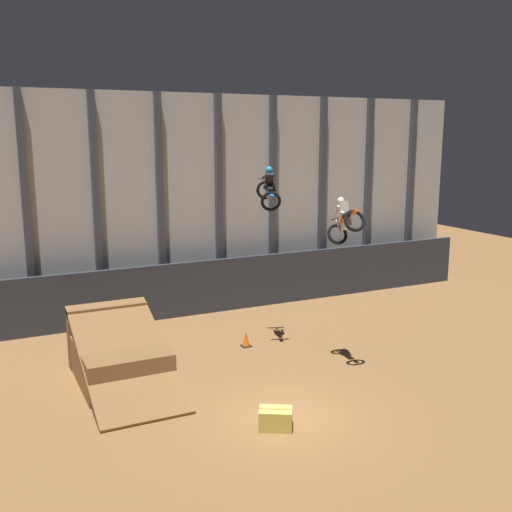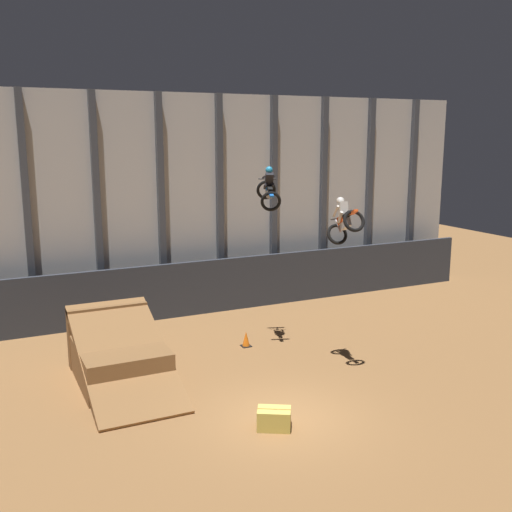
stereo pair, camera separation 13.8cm
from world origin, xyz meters
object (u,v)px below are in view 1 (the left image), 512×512
Objects in this scene: dirt_ramp at (119,356)px; rider_bike_right_air at (345,221)px; hay_bale_trackside at (276,419)px; traffic_cone_near_ramp at (246,339)px; rider_bike_left_air at (269,189)px.

dirt_ramp is 3.02× the size of rider_bike_right_air.
hay_bale_trackside is (-4.02, -2.90, -4.79)m from rider_bike_right_air.
traffic_cone_near_ramp is 6.49m from hay_bale_trackside.
rider_bike_right_air reaches higher than dirt_ramp.
dirt_ramp is at bearing -153.80° from rider_bike_left_air.
traffic_cone_near_ramp is 0.54× the size of hay_bale_trackside.
rider_bike_left_air reaches higher than traffic_cone_near_ramp.
rider_bike_left_air reaches higher than dirt_ramp.
rider_bike_right_air is (1.21, -3.11, -0.82)m from rider_bike_left_air.
rider_bike_right_air is 6.16m from traffic_cone_near_ramp.
hay_bale_trackside is (-1.98, -6.18, -0.00)m from traffic_cone_near_ramp.
traffic_cone_near_ramp is at bearing 130.99° from rider_bike_right_air.
hay_bale_trackside is (3.01, -5.31, -0.48)m from dirt_ramp.
dirt_ramp reaches higher than hay_bale_trackside.
traffic_cone_near_ramp is (4.98, 0.87, -0.47)m from dirt_ramp.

